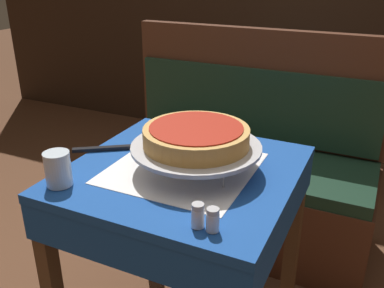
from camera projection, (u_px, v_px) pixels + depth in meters
name	position (u px, v px, depth m)	size (l,w,h in m)	color
dining_table_front	(183.00, 197.00, 1.39)	(0.69, 0.69, 0.78)	#194799
dining_table_rear	(276.00, 78.00, 2.86)	(0.69, 0.69, 0.77)	beige
booth_bench	(240.00, 180.00, 2.25)	(1.34, 0.53, 1.07)	#4C2819
pizza_pan_stand	(196.00, 148.00, 1.31)	(0.40, 0.40, 0.08)	#ADADB2
deep_dish_pizza	(196.00, 136.00, 1.29)	(0.32, 0.32, 0.06)	tan
pizza_server	(124.00, 147.00, 1.48)	(0.29, 0.22, 0.01)	#BCBCC1
water_glass_near	(58.00, 169.00, 1.23)	(0.08, 0.08, 0.10)	silver
salt_shaker	(198.00, 216.00, 1.04)	(0.03, 0.03, 0.06)	silver
pepper_shaker	(213.00, 220.00, 1.03)	(0.03, 0.03, 0.06)	silver
condiment_caddy	(287.00, 51.00, 2.84)	(0.15, 0.15, 0.17)	black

